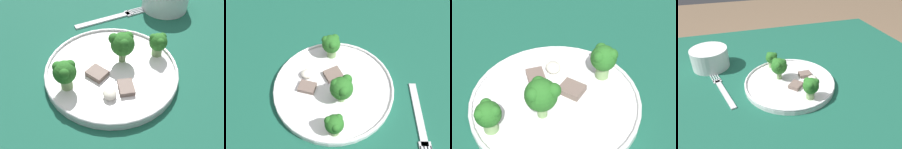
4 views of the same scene
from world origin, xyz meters
TOP-DOWN VIEW (x-y plane):
  - table at (0.00, 0.00)m, footprint 1.11×0.96m
  - dinner_plate at (0.01, -0.01)m, footprint 0.27×0.27m
  - fork at (-0.18, 0.03)m, footprint 0.07×0.21m
  - broccoli_floret_near_rim_left at (-0.01, 0.02)m, footprint 0.05×0.05m
  - broccoli_floret_center_left at (-0.02, 0.09)m, footprint 0.04×0.04m
  - broccoli_floret_back_left at (0.04, -0.10)m, footprint 0.04×0.04m
  - meat_slice_front_slice at (0.07, 0.01)m, footprint 0.04×0.03m
  - meat_slice_middle_slice at (0.02, -0.04)m, footprint 0.05×0.05m
  - sauce_dollop at (0.08, -0.02)m, footprint 0.03×0.03m

SIDE VIEW (x-z plane):
  - table at x=0.00m, z-range 0.26..0.98m
  - fork at x=-0.18m, z-range 0.72..0.72m
  - dinner_plate at x=0.01m, z-range 0.72..0.74m
  - meat_slice_front_slice at x=0.07m, z-range 0.73..0.74m
  - meat_slice_middle_slice at x=0.02m, z-range 0.73..0.74m
  - sauce_dollop at x=0.08m, z-range 0.73..0.75m
  - broccoli_floret_center_left at x=-0.02m, z-range 0.74..0.79m
  - broccoli_floret_back_left at x=0.04m, z-range 0.74..0.80m
  - broccoli_floret_near_rim_left at x=-0.01m, z-range 0.74..0.81m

